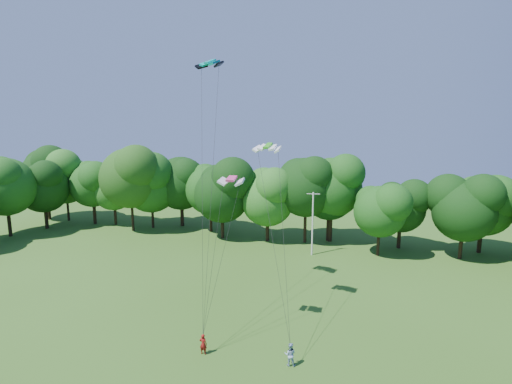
% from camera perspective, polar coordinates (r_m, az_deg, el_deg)
% --- Properties ---
extents(utility_pole, '(1.59, 0.36, 7.99)m').
position_cam_1_polar(utility_pole, '(50.07, 8.08, -4.41)').
color(utility_pole, silver).
rests_on(utility_pole, ground).
extents(kite_flyer_left, '(0.57, 0.39, 1.54)m').
position_cam_1_polar(kite_flyer_left, '(30.86, -7.55, -20.73)').
color(kite_flyer_left, maroon).
rests_on(kite_flyer_left, ground).
extents(kite_flyer_right, '(0.90, 0.76, 1.64)m').
position_cam_1_polar(kite_flyer_right, '(29.53, 4.89, -22.11)').
color(kite_flyer_right, '#95AECF').
rests_on(kite_flyer_right, ground).
extents(kite_teal, '(2.73, 1.80, 0.53)m').
position_cam_1_polar(kite_teal, '(36.64, -6.59, 18.03)').
color(kite_teal, '#05A7A1').
rests_on(kite_teal, ground).
extents(kite_green, '(2.44, 1.36, 0.48)m').
position_cam_1_polar(kite_green, '(33.07, 1.69, 6.63)').
color(kite_green, green).
rests_on(kite_green, ground).
extents(kite_pink, '(1.99, 1.03, 0.38)m').
position_cam_1_polar(kite_pink, '(29.69, -3.52, 1.92)').
color(kite_pink, '#CC387A').
rests_on(kite_pink, ground).
extents(tree_back_west, '(9.96, 9.96, 14.49)m').
position_cam_1_polar(tree_back_west, '(62.64, -17.54, 2.72)').
color(tree_back_west, '#311F13').
rests_on(tree_back_west, ground).
extents(tree_back_center, '(7.90, 7.90, 11.50)m').
position_cam_1_polar(tree_back_center, '(55.80, 10.41, 0.23)').
color(tree_back_center, black).
rests_on(tree_back_center, ground).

